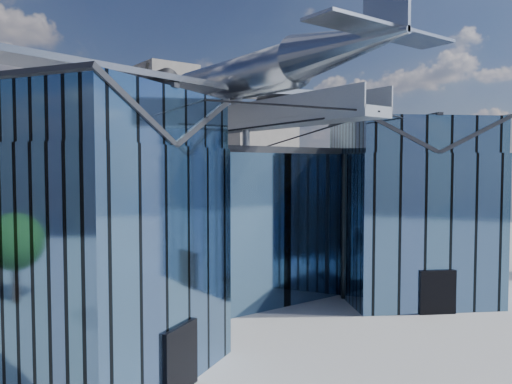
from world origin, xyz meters
TOP-DOWN VIEW (x-y plane):
  - ground_plane at (0.00, 0.00)m, footprint 120.00×120.00m
  - museum at (0.00, 5.82)m, footprint 32.88×24.50m
  - bg_towers at (1.45, 50.49)m, footprint 77.00×24.50m
  - tree_side_e at (28.45, 9.43)m, footprint 4.58×4.58m

SIDE VIEW (x-z plane):
  - ground_plane at x=0.00m, z-range 0.00..0.00m
  - tree_side_e at x=28.45m, z-range 1.06..7.04m
  - museum at x=0.00m, z-range -3.26..14.34m
  - bg_towers at x=1.45m, z-range -2.99..23.01m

